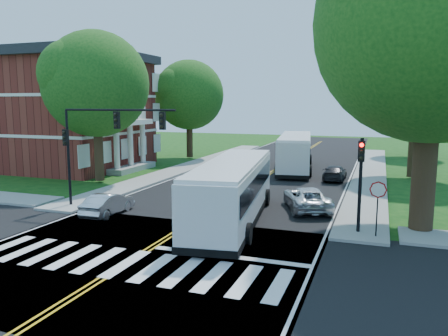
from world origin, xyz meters
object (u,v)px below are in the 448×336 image
at_px(hatchback, 108,204).
at_px(suv, 307,198).
at_px(signal_ne, 361,172).
at_px(bus_follow, 295,152).
at_px(bus_lead, 233,190).
at_px(signal_nw, 101,134).
at_px(dark_sedan, 335,173).

relative_size(hatchback, suv, 0.77).
bearing_deg(signal_ne, bus_follow, 108.98).
bearing_deg(suv, bus_lead, 28.90).
relative_size(signal_ne, hatchback, 1.19).
relative_size(bus_lead, bus_follow, 0.98).
xyz_separation_m(hatchback, suv, (10.14, 4.90, 0.05)).
bearing_deg(bus_follow, bus_lead, 82.18).
height_order(bus_follow, suv, bus_follow).
height_order(signal_nw, bus_follow, signal_nw).
bearing_deg(hatchback, suv, -156.48).
bearing_deg(bus_lead, signal_ne, 169.19).
bearing_deg(dark_sedan, suv, 87.42).
height_order(bus_lead, hatchback, bus_lead).
distance_m(hatchback, dark_sedan, 18.81).
distance_m(bus_follow, suv, 15.35).
bearing_deg(bus_follow, suv, 94.58).
height_order(signal_nw, suv, signal_nw).
xyz_separation_m(signal_nw, dark_sedan, (11.54, 14.66, -3.78)).
bearing_deg(bus_follow, signal_nw, 59.82).
xyz_separation_m(signal_nw, hatchback, (0.87, -0.82, -3.76)).
bearing_deg(hatchback, bus_follow, -110.87).
bearing_deg(signal_nw, bus_follow, 68.38).
bearing_deg(suv, dark_sedan, -113.32).
distance_m(suv, dark_sedan, 10.59).
xyz_separation_m(signal_ne, bus_follow, (-6.53, 18.98, -1.25)).
height_order(bus_lead, bus_follow, bus_follow).
relative_size(bus_follow, suv, 2.66).
height_order(bus_lead, suv, bus_lead).
relative_size(signal_ne, suv, 0.92).
height_order(bus_follow, hatchback, bus_follow).
bearing_deg(signal_ne, suv, 126.81).
height_order(hatchback, dark_sedan, hatchback).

